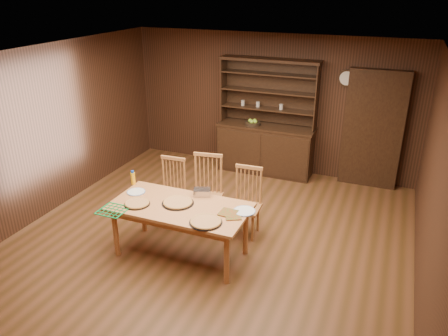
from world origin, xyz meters
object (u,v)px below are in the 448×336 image
at_px(china_hutch, 266,143).
at_px(chair_left, 172,188).
at_px(juice_bottle, 133,178).
at_px(dining_table, 180,211).
at_px(chair_center, 207,188).
at_px(chair_right, 247,199).

relative_size(china_hutch, chair_left, 2.15).
xyz_separation_m(china_hutch, juice_bottle, (-1.13, -2.81, 0.25)).
xyz_separation_m(chair_left, juice_bottle, (-0.35, -0.48, 0.31)).
bearing_deg(china_hutch, dining_table, -93.86).
relative_size(chair_center, juice_bottle, 5.31).
relative_size(chair_left, chair_center, 0.91).
xyz_separation_m(chair_center, chair_right, (0.63, -0.00, -0.05)).
height_order(china_hutch, dining_table, china_hutch).
height_order(chair_left, chair_center, chair_center).
xyz_separation_m(chair_center, juice_bottle, (-0.90, -0.56, 0.25)).
xyz_separation_m(chair_left, chair_center, (0.55, 0.08, 0.06)).
bearing_deg(chair_center, juice_bottle, -157.43).
distance_m(dining_table, chair_center, 0.90).
relative_size(china_hutch, juice_bottle, 10.32).
distance_m(chair_left, chair_center, 0.56).
xyz_separation_m(china_hutch, dining_table, (-0.21, -3.14, 0.07)).
bearing_deg(chair_right, chair_left, -179.45).
bearing_deg(chair_right, juice_bottle, -163.10).
bearing_deg(chair_right, chair_center, 176.63).
bearing_deg(chair_center, china_hutch, 75.07).
bearing_deg(chair_left, china_hutch, 68.15).
height_order(chair_left, juice_bottle, chair_left).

